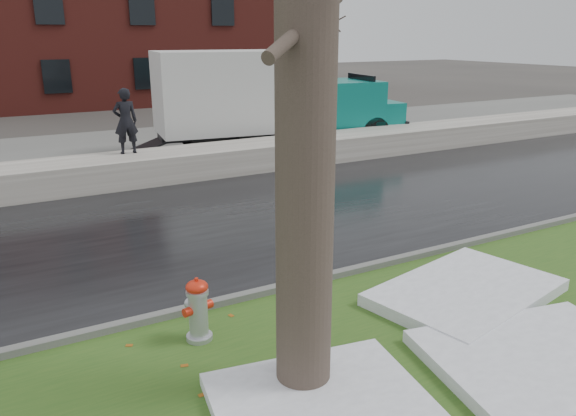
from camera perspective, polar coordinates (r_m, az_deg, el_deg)
ground at (r=8.02m, az=3.94°, el=-11.02°), size 120.00×120.00×0.00m
verge at (r=7.14m, az=9.57°, el=-14.93°), size 60.00×4.50×0.04m
road at (r=11.73m, az=-8.04°, el=-1.70°), size 60.00×7.00×0.03m
parking_lot at (r=19.66m, az=-17.11°, el=5.45°), size 60.00×9.00×0.03m
curb at (r=8.75m, az=0.37°, el=-7.92°), size 60.00×0.15×0.14m
snowbank at (r=15.49m, az=-13.76°, el=4.04°), size 60.00×1.60×0.75m
brick_building at (r=36.40m, az=-20.74°, el=18.16°), size 26.00×12.00×10.00m
bg_tree_right at (r=35.91m, az=4.84°, el=16.51°), size 1.40×1.62×6.50m
fire_hydrant at (r=7.29m, az=-9.16°, el=-9.89°), size 0.43×0.39×0.86m
tree at (r=5.40m, az=1.88°, el=17.29°), size 1.34×1.54×7.47m
box_truck at (r=19.12m, az=-2.21°, el=11.11°), size 9.96×3.34×3.29m
worker at (r=15.45m, az=-16.18°, el=8.48°), size 0.63×0.42×1.71m
snow_patch_near at (r=7.48m, az=24.47°, el=-13.87°), size 2.94×2.46×0.16m
snow_patch_far at (r=6.25m, az=3.09°, el=-18.90°), size 2.42×1.92×0.14m
snow_patch_side at (r=8.83m, az=17.65°, el=-8.14°), size 3.12×2.36×0.18m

